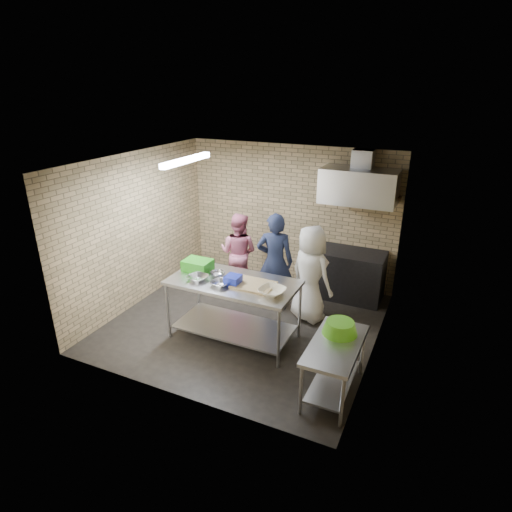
{
  "coord_description": "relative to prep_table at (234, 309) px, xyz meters",
  "views": [
    {
      "loc": [
        2.79,
        -5.61,
        3.77
      ],
      "look_at": [
        0.1,
        0.2,
        1.15
      ],
      "focal_mm": 29.99,
      "sensor_mm": 36.0,
      "label": 1
    }
  ],
  "objects": [
    {
      "name": "floor",
      "position": [
        -0.03,
        0.47,
        -0.49
      ],
      "size": [
        4.2,
        4.2,
        0.0
      ],
      "primitive_type": "plane",
      "color": "black",
      "rests_on": "ground"
    },
    {
      "name": "ceiling",
      "position": [
        -0.03,
        0.47,
        2.21
      ],
      "size": [
        4.2,
        4.2,
        0.0
      ],
      "primitive_type": "plane",
      "rotation": [
        3.14,
        0.0,
        0.0
      ],
      "color": "black",
      "rests_on": "ground"
    },
    {
      "name": "back_wall",
      "position": [
        -0.03,
        2.47,
        0.86
      ],
      "size": [
        4.2,
        0.06,
        2.7
      ],
      "primitive_type": "cube",
      "color": "tan",
      "rests_on": "ground"
    },
    {
      "name": "front_wall",
      "position": [
        -0.03,
        -1.53,
        0.86
      ],
      "size": [
        4.2,
        0.06,
        2.7
      ],
      "primitive_type": "cube",
      "color": "tan",
      "rests_on": "ground"
    },
    {
      "name": "left_wall",
      "position": [
        -2.13,
        0.47,
        0.86
      ],
      "size": [
        0.06,
        4.0,
        2.7
      ],
      "primitive_type": "cube",
      "color": "tan",
      "rests_on": "ground"
    },
    {
      "name": "right_wall",
      "position": [
        2.07,
        0.47,
        0.86
      ],
      "size": [
        0.06,
        4.0,
        2.7
      ],
      "primitive_type": "cube",
      "color": "tan",
      "rests_on": "ground"
    },
    {
      "name": "prep_table",
      "position": [
        0.0,
        0.0,
        0.0
      ],
      "size": [
        1.95,
        0.98,
        0.98
      ],
      "primitive_type": "cube",
      "color": "silver",
      "rests_on": "floor"
    },
    {
      "name": "side_counter",
      "position": [
        1.77,
        -0.63,
        -0.11
      ],
      "size": [
        0.6,
        1.2,
        0.75
      ],
      "primitive_type": "cube",
      "color": "silver",
      "rests_on": "floor"
    },
    {
      "name": "stove",
      "position": [
        1.32,
        2.12,
        -0.04
      ],
      "size": [
        1.2,
        0.7,
        0.9
      ],
      "primitive_type": "cube",
      "color": "black",
      "rests_on": "floor"
    },
    {
      "name": "range_hood",
      "position": [
        1.32,
        2.17,
        1.61
      ],
      "size": [
        1.3,
        0.6,
        0.6
      ],
      "primitive_type": "cube",
      "color": "silver",
      "rests_on": "back_wall"
    },
    {
      "name": "hood_duct",
      "position": [
        1.32,
        2.32,
        2.06
      ],
      "size": [
        0.35,
        0.3,
        0.3
      ],
      "primitive_type": "cube",
      "color": "#A5A8AD",
      "rests_on": "back_wall"
    },
    {
      "name": "wall_shelf",
      "position": [
        1.62,
        2.36,
        1.43
      ],
      "size": [
        0.8,
        0.2,
        0.04
      ],
      "primitive_type": "cube",
      "color": "#3F2B19",
      "rests_on": "back_wall"
    },
    {
      "name": "fluorescent_fixture",
      "position": [
        -1.03,
        0.47,
        2.15
      ],
      "size": [
        0.1,
        1.25,
        0.08
      ],
      "primitive_type": "cube",
      "color": "white",
      "rests_on": "ceiling"
    },
    {
      "name": "green_crate",
      "position": [
        -0.7,
        0.12,
        0.58
      ],
      "size": [
        0.43,
        0.33,
        0.17
      ],
      "primitive_type": "cube",
      "color": "#26931B",
      "rests_on": "prep_table"
    },
    {
      "name": "blue_tub",
      "position": [
        0.05,
        -0.1,
        0.56
      ],
      "size": [
        0.22,
        0.22,
        0.14
      ],
      "primitive_type": "cube",
      "color": "#1828B9",
      "rests_on": "prep_table"
    },
    {
      "name": "cutting_board",
      "position": [
        0.35,
        -0.02,
        0.5
      ],
      "size": [
        0.6,
        0.46,
        0.03
      ],
      "primitive_type": "cube",
      "color": "tan",
      "rests_on": "prep_table"
    },
    {
      "name": "mixing_bowl_a",
      "position": [
        -0.5,
        -0.2,
        0.53
      ],
      "size": [
        0.35,
        0.35,
        0.07
      ],
      "primitive_type": "imported",
      "rotation": [
        0.0,
        0.0,
        -0.16
      ],
      "color": "silver",
      "rests_on": "prep_table"
    },
    {
      "name": "mixing_bowl_b",
      "position": [
        -0.3,
        0.05,
        0.52
      ],
      "size": [
        0.27,
        0.27,
        0.07
      ],
      "primitive_type": "imported",
      "rotation": [
        0.0,
        0.0,
        -0.16
      ],
      "color": "#B0B1B7",
      "rests_on": "prep_table"
    },
    {
      "name": "mixing_bowl_c",
      "position": [
        -0.1,
        -0.22,
        0.52
      ],
      "size": [
        0.32,
        0.32,
        0.07
      ],
      "primitive_type": "imported",
      "rotation": [
        0.0,
        0.0,
        -0.16
      ],
      "color": "silver",
      "rests_on": "prep_table"
    },
    {
      "name": "ceramic_bowl",
      "position": [
        0.7,
        -0.15,
        0.53
      ],
      "size": [
        0.43,
        0.43,
        0.09
      ],
      "primitive_type": "imported",
      "rotation": [
        0.0,
        0.0,
        -0.16
      ],
      "color": "#F1E6C1",
      "rests_on": "prep_table"
    },
    {
      "name": "green_basin",
      "position": [
        1.75,
        -0.38,
        0.35
      ],
      "size": [
        0.46,
        0.46,
        0.17
      ],
      "primitive_type": null,
      "color": "#59C626",
      "rests_on": "side_counter"
    },
    {
      "name": "bottle_red",
      "position": [
        1.37,
        2.36,
        1.54
      ],
      "size": [
        0.07,
        0.07,
        0.18
      ],
      "primitive_type": "cylinder",
      "color": "#B22619",
      "rests_on": "wall_shelf"
    },
    {
      "name": "bottle_green",
      "position": [
        1.77,
        2.36,
        1.53
      ],
      "size": [
        0.06,
        0.06,
        0.15
      ],
      "primitive_type": "cylinder",
      "color": "green",
      "rests_on": "wall_shelf"
    },
    {
      "name": "man_navy",
      "position": [
        0.19,
        1.17,
        0.39
      ],
      "size": [
        0.73,
        0.59,
        1.75
      ],
      "primitive_type": "imported",
      "rotation": [
        0.0,
        0.0,
        3.43
      ],
      "color": "#151A35",
      "rests_on": "floor"
    },
    {
      "name": "woman_pink",
      "position": [
        -0.7,
        1.53,
        0.28
      ],
      "size": [
        0.77,
        0.61,
        1.54
      ],
      "primitive_type": "imported",
      "rotation": [
        0.0,
        0.0,
        3.18
      ],
      "color": "pink",
      "rests_on": "floor"
    },
    {
      "name": "woman_white",
      "position": [
        0.88,
        1.05,
        0.34
      ],
      "size": [
        0.96,
        0.82,
        1.66
      ],
      "primitive_type": "imported",
      "rotation": [
        0.0,
        0.0,
        2.7
      ],
      "color": "white",
      "rests_on": "floor"
    }
  ]
}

